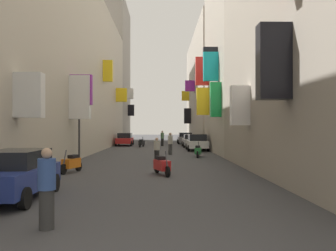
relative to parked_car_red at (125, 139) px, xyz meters
name	(u,v)px	position (x,y,z in m)	size (l,w,h in m)	color
ground_plane	(155,151)	(3.79, -9.61, -0.78)	(140.00, 140.00, 0.00)	#424244
building_left_mid_a	(60,67)	(-4.20, -12.06, 6.45)	(7.34, 40.75, 14.46)	#BCB29E
building_left_mid_b	(108,73)	(-4.20, 14.35, 10.03)	(7.36, 12.06, 21.63)	gray
building_right_mid_a	(247,58)	(11.77, -11.45, 7.43)	(7.22, 11.41, 16.45)	#B2A899
building_right_mid_c	(214,89)	(11.79, 7.89, 6.78)	(7.29, 24.99, 15.11)	#B2A899
parked_car_red	(125,139)	(0.00, 0.00, 0.00)	(1.92, 4.15, 1.50)	#B21E1E
parked_car_silver	(191,140)	(7.59, -3.20, -0.04)	(1.86, 4.26, 1.39)	#B7B7BC
parked_car_white	(197,142)	(7.70, -8.87, 0.02)	(1.94, 4.26, 1.53)	white
parked_car_blue	(15,174)	(-0.05, -30.95, 0.00)	(1.85, 3.93, 1.49)	navy
parked_car_grey	(185,138)	(7.45, 4.27, -0.01)	(2.00, 3.92, 1.47)	slate
scooter_orange	(71,163)	(0.06, -24.74, -0.32)	(0.75, 1.73, 1.13)	orange
scooter_red	(162,165)	(4.42, -25.63, -0.32)	(0.81, 1.90, 1.13)	red
scooter_green	(198,151)	(7.06, -16.07, -0.32)	(0.62, 1.95, 1.13)	#287F3D
scooter_black	(142,143)	(2.15, -2.91, -0.32)	(0.66, 1.85, 1.13)	black
pedestrian_crossing	(47,188)	(1.95, -34.11, 0.10)	(0.39, 0.39, 1.75)	#323232
pedestrian_near_right	(162,138)	(4.45, -0.91, 0.11)	(0.43, 0.43, 1.78)	black
pedestrian_mid_street	(170,144)	(5.08, -13.65, 0.09)	(0.52, 0.52, 1.75)	#3A3A3A
pedestrian_far_away	(157,150)	(4.10, -19.63, -0.02)	(0.52, 0.52, 1.54)	black
traffic_light_near_corner	(79,112)	(-0.85, -19.31, 2.41)	(0.26, 0.34, 4.73)	#2D2D2D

